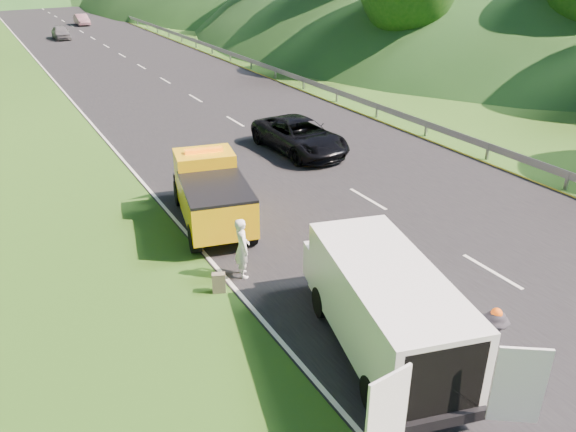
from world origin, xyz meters
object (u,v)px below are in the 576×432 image
spare_tire (460,396)px  passing_suv (300,152)px  worker (485,374)px  woman (243,276)px  child (355,309)px  suitcase (219,283)px  white_van (383,303)px  tow_truck (211,192)px

spare_tire → passing_suv: 15.99m
worker → woman: bearing=79.4°
woman → spare_tire: woman is taller
child → suitcase: suitcase is taller
white_van → passing_suv: white_van is taller
spare_tire → tow_truck: bearing=97.5°
child → passing_suv: passing_suv is taller
tow_truck → passing_suv: tow_truck is taller
passing_suv → woman: bearing=-131.0°
worker → suitcase: size_ratio=2.84×
worker → tow_truck: bearing=68.0°
woman → suitcase: size_ratio=3.10×
woman → child: 3.46m
child → worker: 3.60m
woman → spare_tire: size_ratio=2.77×
tow_truck → white_van: 8.25m
tow_truck → spare_tire: tow_truck is taller
worker → suitcase: (-3.82, 5.94, 0.29)m
worker → spare_tire: bearing=157.7°
worker → spare_tire: (-0.96, -0.22, 0.00)m
white_van → suitcase: bearing=134.2°
suitcase → passing_suv: size_ratio=0.11×
child → spare_tire: size_ratio=1.65×
tow_truck → worker: tow_truck is taller
worker → passing_suv: worker is taller
white_van → woman: bearing=121.6°
child → suitcase: 3.73m
passing_suv → child: bearing=-116.1°
tow_truck → suitcase: 4.48m
child → passing_suv: size_ratio=0.20×
tow_truck → child: tow_truck is taller
white_van → spare_tire: size_ratio=10.55×
tow_truck → passing_suv: size_ratio=1.05×
white_van → passing_suv: bearing=81.7°
woman → child: size_ratio=1.67×
spare_tire → passing_suv: bearing=71.8°
suitcase → passing_suv: bearing=49.1°
child → spare_tire: child is taller
white_van → spare_tire: 2.49m
woman → suitcase: bearing=126.8°
white_van → passing_suv: size_ratio=1.25×
spare_tire → passing_suv: size_ratio=0.12×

